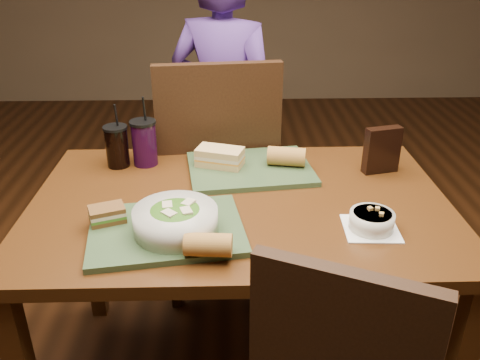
% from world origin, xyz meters
% --- Properties ---
extents(dining_table, '(1.30, 0.85, 0.75)m').
position_xyz_m(dining_table, '(0.00, 0.00, 0.66)').
color(dining_table, '#45250D').
rests_on(dining_table, ground).
extents(chair_far, '(0.52, 0.52, 1.08)m').
position_xyz_m(chair_far, '(-0.07, 0.52, 0.60)').
color(chair_far, black).
rests_on(chair_far, ground).
extents(diner, '(0.62, 0.52, 1.46)m').
position_xyz_m(diner, '(-0.05, 0.90, 0.73)').
color(diner, '#492A75').
rests_on(diner, ground).
extents(tray_near, '(0.46, 0.38, 0.02)m').
position_xyz_m(tray_near, '(-0.21, -0.19, 0.76)').
color(tray_near, '#33482A').
rests_on(tray_near, dining_table).
extents(tray_far, '(0.46, 0.37, 0.02)m').
position_xyz_m(tray_far, '(0.04, 0.21, 0.76)').
color(tray_far, '#33482A').
rests_on(tray_far, dining_table).
extents(salad_bowl, '(0.23, 0.23, 0.08)m').
position_xyz_m(salad_bowl, '(-0.18, -0.21, 0.81)').
color(salad_bowl, silver).
rests_on(salad_bowl, tray_near).
extents(soup_bowl, '(0.16, 0.16, 0.06)m').
position_xyz_m(soup_bowl, '(0.36, -0.18, 0.78)').
color(soup_bowl, white).
rests_on(soup_bowl, dining_table).
extents(sandwich_near, '(0.11, 0.10, 0.05)m').
position_xyz_m(sandwich_near, '(-0.38, -0.15, 0.79)').
color(sandwich_near, '#593819').
rests_on(sandwich_near, tray_near).
extents(sandwich_far, '(0.18, 0.13, 0.06)m').
position_xyz_m(sandwich_far, '(-0.06, 0.23, 0.80)').
color(sandwich_far, tan).
rests_on(sandwich_far, tray_far).
extents(baguette_near, '(0.12, 0.07, 0.06)m').
position_xyz_m(baguette_near, '(-0.09, -0.32, 0.80)').
color(baguette_near, '#AD7533').
rests_on(baguette_near, tray_near).
extents(baguette_far, '(0.14, 0.09, 0.07)m').
position_xyz_m(baguette_far, '(0.17, 0.22, 0.80)').
color(baguette_far, '#AD7533').
rests_on(baguette_far, tray_far).
extents(cup_cola, '(0.08, 0.08, 0.23)m').
position_xyz_m(cup_cola, '(-0.43, 0.27, 0.83)').
color(cup_cola, black).
rests_on(cup_cola, dining_table).
extents(cup_berry, '(0.09, 0.09, 0.25)m').
position_xyz_m(cup_berry, '(-0.33, 0.29, 0.83)').
color(cup_berry, black).
rests_on(cup_berry, dining_table).
extents(chip_bag, '(0.13, 0.07, 0.16)m').
position_xyz_m(chip_bag, '(0.49, 0.20, 0.83)').
color(chip_bag, black).
rests_on(chip_bag, dining_table).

